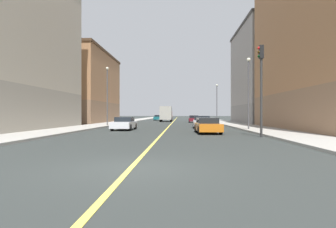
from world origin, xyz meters
name	(u,v)px	position (x,y,z in m)	size (l,w,h in m)	color
ground_plane	(131,168)	(0.00, 0.00, 0.00)	(400.00, 400.00, 0.00)	#2B302E
sidewalk_left	(220,121)	(9.32, 49.00, 0.07)	(3.92, 168.00, 0.15)	#9E9B93
sidewalk_right	(127,121)	(-9.32, 49.00, 0.07)	(3.92, 168.00, 0.15)	#9E9B93
lane_center_stripe	(173,122)	(0.00, 49.00, 0.01)	(0.16, 154.00, 0.01)	#E5D14C
building_left_mid	(271,75)	(16.37, 39.81, 8.00)	(10.47, 17.26, 15.98)	gray
building_right_midblock	(79,88)	(-16.37, 41.65, 6.18)	(10.47, 19.68, 12.34)	#8F6B4F
traffic_light_left_near	(261,78)	(6.95, 11.52, 4.03)	(0.40, 0.32, 6.26)	#2D2D2D
street_lamp_left_near	(249,86)	(7.96, 19.43, 4.30)	(0.36, 0.36, 6.80)	#4C4C51
street_lamp_right_near	(107,90)	(-7.96, 28.26, 4.65)	(0.36, 0.36, 7.47)	#4C4C51
street_lamp_left_far	(217,99)	(7.96, 43.36, 4.26)	(0.36, 0.36, 6.73)	#4C4C51
car_orange	(208,126)	(3.67, 15.34, 0.63)	(2.01, 4.51, 1.27)	orange
car_silver	(202,122)	(3.84, 24.04, 0.65)	(2.05, 4.04, 1.36)	silver
car_white	(124,124)	(-4.07, 19.70, 0.62)	(2.00, 4.38, 1.27)	white
car_maroon	(194,119)	(3.93, 45.12, 0.64)	(1.95, 3.97, 1.30)	maroon
car_teal	(158,118)	(-3.95, 61.18, 0.65)	(1.96, 4.55, 1.30)	#196670
box_truck	(166,114)	(-1.45, 49.87, 1.62)	(2.37, 6.63, 3.06)	maroon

